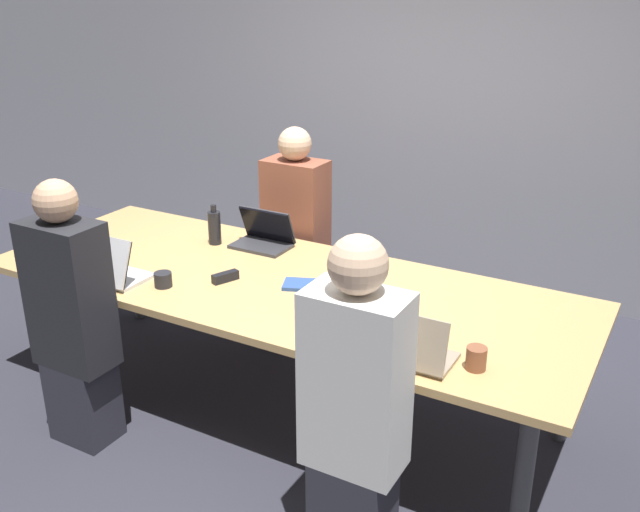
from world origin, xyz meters
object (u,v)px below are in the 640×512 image
person_near_left (72,320)px  laptop_near_right (412,349)px  bottle_far_midleft (214,227)px  person_near_right (355,409)px  person_far_midleft (296,237)px  cup_near_left (163,280)px  laptop_near_left (112,269)px  cup_near_right (476,358)px  stapler (225,277)px  laptop_far_midleft (264,235)px

person_near_left → laptop_near_right: bearing=-169.2°
bottle_far_midleft → person_near_left: 1.10m
person_near_right → person_far_midleft: 2.02m
bottle_far_midleft → cup_near_left: bottle_far_midleft is taller
bottle_far_midleft → cup_near_left: size_ratio=2.64×
cup_near_left → laptop_near_left: bearing=-162.5°
laptop_near_right → bottle_far_midleft: (-1.61, 0.76, 0.04)m
cup_near_right → laptop_near_left: size_ratio=0.32×
bottle_far_midleft → stapler: (0.40, -0.44, -0.08)m
person_far_midleft → person_near_left: (-0.36, -1.57, -0.00)m
bottle_far_midleft → cup_near_left: (0.15, -0.65, -0.07)m
person_near_right → laptop_near_left: person_near_right is taller
person_far_midleft → person_near_right: bearing=-52.3°
laptop_near_right → cup_near_right: (0.25, 0.09, -0.02)m
laptop_far_midleft → cup_near_left: 0.78m
person_near_right → laptop_near_left: bearing=-12.6°
person_near_right → person_near_left: person_near_right is taller
laptop_near_right → cup_near_right: size_ratio=3.35×
laptop_far_midleft → laptop_near_left: size_ratio=1.13×
person_far_midleft → bottle_far_midleft: size_ratio=5.72×
laptop_near_left → stapler: 0.60m
person_near_left → stapler: person_near_left is taller
cup_near_right → cup_near_left: bearing=179.6°
person_far_midleft → cup_near_right: bearing=-36.2°
laptop_near_right → bottle_far_midleft: bearing=-25.2°
laptop_far_midleft → person_near_left: (-0.37, -1.19, -0.14)m
person_far_midleft → laptop_near_left: person_far_midleft is taller
laptop_near_right → laptop_near_left: (-1.73, 0.02, 0.00)m
laptop_near_right → person_near_left: bearing=10.8°
laptop_near_right → laptop_far_midleft: size_ratio=0.96×
laptop_near_right → person_near_right: (-0.09, -0.35, -0.13)m
person_near_right → cup_near_right: size_ratio=14.23×
cup_near_right → person_far_midleft: person_far_midleft is taller
cup_near_right → bottle_far_midleft: size_ratio=0.41×
bottle_far_midleft → laptop_near_left: size_ratio=0.80×
person_far_midleft → bottle_far_midleft: bearing=-119.8°
person_far_midleft → cup_near_left: size_ratio=15.10×
person_near_left → cup_near_left: person_near_left is taller
person_far_midleft → laptop_near_left: (-0.40, -1.23, 0.14)m
laptop_far_midleft → person_far_midleft: 0.40m
stapler → cup_near_right: bearing=13.4°
laptop_far_midleft → laptop_near_right: bearing=-33.3°
laptop_near_right → stapler: bearing=-14.8°
laptop_near_left → stapler: size_ratio=2.00×
stapler → person_near_right: bearing=-8.6°
laptop_far_midleft → laptop_near_left: laptop_near_left is taller
person_far_midleft → person_near_left: person_far_midleft is taller
bottle_far_midleft → person_near_left: size_ratio=0.18×
laptop_near_right → person_far_midleft: size_ratio=0.24×
bottle_far_midleft → stapler: size_ratio=1.60×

